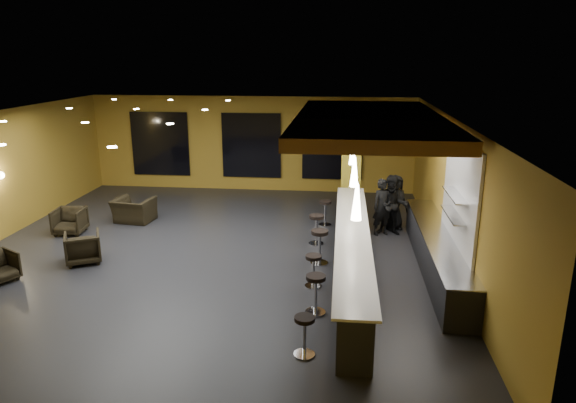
# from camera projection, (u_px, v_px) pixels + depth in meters

# --- Properties ---
(floor) EXTENTS (12.00, 13.00, 0.10)m
(floor) POSITION_uv_depth(u_px,v_px,m) (210.00, 254.00, 13.37)
(floor) COLOR black
(floor) RESTS_ON ground
(ceiling) EXTENTS (12.00, 13.00, 0.10)m
(ceiling) POSITION_uv_depth(u_px,v_px,m) (204.00, 115.00, 12.37)
(ceiling) COLOR black
(wall_back) EXTENTS (12.00, 0.10, 3.50)m
(wall_back) POSITION_uv_depth(u_px,v_px,m) (252.00, 144.00, 19.13)
(wall_back) COLOR olive
(wall_back) RESTS_ON floor
(wall_front) EXTENTS (12.00, 0.10, 3.50)m
(wall_front) POSITION_uv_depth(u_px,v_px,m) (76.00, 314.00, 6.61)
(wall_front) COLOR olive
(wall_front) RESTS_ON floor
(wall_right) EXTENTS (0.10, 13.00, 3.50)m
(wall_right) POSITION_uv_depth(u_px,v_px,m) (454.00, 194.00, 12.25)
(wall_right) COLOR olive
(wall_right) RESTS_ON floor
(wood_soffit) EXTENTS (3.60, 8.00, 0.28)m
(wood_soffit) POSITION_uv_depth(u_px,v_px,m) (369.00, 120.00, 12.97)
(wood_soffit) COLOR brown
(wood_soffit) RESTS_ON ceiling
(window_left) EXTENTS (2.20, 0.06, 2.40)m
(window_left) POSITION_uv_depth(u_px,v_px,m) (160.00, 144.00, 19.39)
(window_left) COLOR black
(window_left) RESTS_ON wall_back
(window_center) EXTENTS (2.20, 0.06, 2.40)m
(window_center) POSITION_uv_depth(u_px,v_px,m) (251.00, 146.00, 19.04)
(window_center) COLOR black
(window_center) RESTS_ON wall_back
(window_right) EXTENTS (2.20, 0.06, 2.40)m
(window_right) POSITION_uv_depth(u_px,v_px,m) (332.00, 147.00, 18.73)
(window_right) COLOR black
(window_right) RESTS_ON wall_back
(tile_backsplash) EXTENTS (0.06, 3.20, 2.40)m
(tile_backsplash) POSITION_uv_depth(u_px,v_px,m) (460.00, 195.00, 11.24)
(tile_backsplash) COLOR white
(tile_backsplash) RESTS_ON wall_right
(bar_counter) EXTENTS (0.60, 8.00, 1.00)m
(bar_counter) POSITION_uv_depth(u_px,v_px,m) (352.00, 254.00, 11.89)
(bar_counter) COLOR black
(bar_counter) RESTS_ON floor
(bar_top) EXTENTS (0.78, 8.10, 0.05)m
(bar_top) POSITION_uv_depth(u_px,v_px,m) (353.00, 233.00, 11.74)
(bar_top) COLOR white
(bar_top) RESTS_ON bar_counter
(prep_counter) EXTENTS (0.70, 6.00, 0.86)m
(prep_counter) POSITION_uv_depth(u_px,v_px,m) (436.00, 253.00, 12.18)
(prep_counter) COLOR black
(prep_counter) RESTS_ON floor
(prep_top) EXTENTS (0.72, 6.00, 0.03)m
(prep_top) POSITION_uv_depth(u_px,v_px,m) (438.00, 235.00, 12.06)
(prep_top) COLOR silver
(prep_top) RESTS_ON prep_counter
(wall_shelf_lower) EXTENTS (0.30, 1.50, 0.03)m
(wall_shelf_lower) POSITION_uv_depth(u_px,v_px,m) (454.00, 215.00, 11.17)
(wall_shelf_lower) COLOR silver
(wall_shelf_lower) RESTS_ON wall_right
(wall_shelf_upper) EXTENTS (0.30, 1.50, 0.03)m
(wall_shelf_upper) POSITION_uv_depth(u_px,v_px,m) (456.00, 195.00, 11.05)
(wall_shelf_upper) COLOR silver
(wall_shelf_upper) RESTS_ON wall_right
(column) EXTENTS (0.60, 0.60, 3.50)m
(column) POSITION_uv_depth(u_px,v_px,m) (351.00, 162.00, 15.94)
(column) COLOR #A69325
(column) RESTS_ON floor
(wall_sconce) EXTENTS (0.22, 0.22, 0.22)m
(wall_sconce) POSITION_uv_depth(u_px,v_px,m) (0.00, 175.00, 13.93)
(wall_sconce) COLOR #FFE5B2
(wall_sconce) RESTS_ON wall_left
(pendant_0) EXTENTS (0.20, 0.20, 0.70)m
(pendant_0) POSITION_uv_depth(u_px,v_px,m) (357.00, 202.00, 9.47)
(pendant_0) COLOR white
(pendant_0) RESTS_ON wood_soffit
(pendant_1) EXTENTS (0.20, 0.20, 0.70)m
(pendant_1) POSITION_uv_depth(u_px,v_px,m) (354.00, 172.00, 11.85)
(pendant_1) COLOR white
(pendant_1) RESTS_ON wood_soffit
(pendant_2) EXTENTS (0.20, 0.20, 0.70)m
(pendant_2) POSITION_uv_depth(u_px,v_px,m) (353.00, 152.00, 14.24)
(pendant_2) COLOR white
(pendant_2) RESTS_ON wood_soffit
(staff_a) EXTENTS (0.70, 0.60, 1.63)m
(staff_a) POSITION_uv_depth(u_px,v_px,m) (382.00, 207.00, 14.47)
(staff_a) COLOR black
(staff_a) RESTS_ON floor
(staff_b) EXTENTS (0.87, 0.70, 1.73)m
(staff_b) POSITION_uv_depth(u_px,v_px,m) (393.00, 205.00, 14.46)
(staff_b) COLOR black
(staff_b) RESTS_ON floor
(staff_c) EXTENTS (0.94, 0.79, 1.63)m
(staff_c) POSITION_uv_depth(u_px,v_px,m) (394.00, 202.00, 14.94)
(staff_c) COLOR black
(staff_c) RESTS_ON floor
(armchair_b) EXTENTS (1.11, 1.12, 0.76)m
(armchair_b) POSITION_uv_depth(u_px,v_px,m) (83.00, 247.00, 12.65)
(armchair_b) COLOR black
(armchair_b) RESTS_ON floor
(armchair_c) EXTENTS (0.87, 0.89, 0.75)m
(armchair_c) POSITION_uv_depth(u_px,v_px,m) (70.00, 221.00, 14.67)
(armchair_c) COLOR black
(armchair_c) RESTS_ON floor
(armchair_d) EXTENTS (1.24, 1.12, 0.73)m
(armchair_d) POSITION_uv_depth(u_px,v_px,m) (134.00, 210.00, 15.72)
(armchair_d) COLOR black
(armchair_d) RESTS_ON floor
(bar_stool_0) EXTENTS (0.37, 0.37, 0.73)m
(bar_stool_0) POSITION_uv_depth(u_px,v_px,m) (305.00, 331.00, 8.68)
(bar_stool_0) COLOR silver
(bar_stool_0) RESTS_ON floor
(bar_stool_1) EXTENTS (0.41, 0.41, 0.81)m
(bar_stool_1) POSITION_uv_depth(u_px,v_px,m) (316.00, 289.00, 10.10)
(bar_stool_1) COLOR silver
(bar_stool_1) RESTS_ON floor
(bar_stool_2) EXTENTS (0.38, 0.38, 0.74)m
(bar_stool_2) POSITION_uv_depth(u_px,v_px,m) (313.00, 267.00, 11.27)
(bar_stool_2) COLOR silver
(bar_stool_2) RESTS_ON floor
(bar_stool_3) EXTENTS (0.44, 0.44, 0.86)m
(bar_stool_3) POSITION_uv_depth(u_px,v_px,m) (320.00, 243.00, 12.50)
(bar_stool_3) COLOR silver
(bar_stool_3) RESTS_ON floor
(bar_stool_4) EXTENTS (0.42, 0.42, 0.82)m
(bar_stool_4) POSITION_uv_depth(u_px,v_px,m) (316.00, 226.00, 13.80)
(bar_stool_4) COLOR silver
(bar_stool_4) RESTS_ON floor
(bar_stool_5) EXTENTS (0.38, 0.38, 0.76)m
(bar_stool_5) POSITION_uv_depth(u_px,v_px,m) (325.00, 210.00, 15.35)
(bar_stool_5) COLOR silver
(bar_stool_5) RESTS_ON floor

